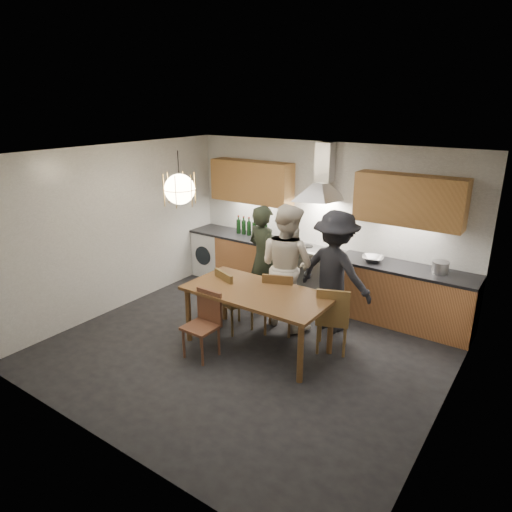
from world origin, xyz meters
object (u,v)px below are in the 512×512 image
Objects in this scene: chair_front at (205,319)px; person_right at (335,272)px; mixing_bowl at (373,259)px; chair_back_left at (230,297)px; stock_pot at (440,268)px; dining_table at (258,298)px; person_left at (263,259)px; wine_bottles at (252,227)px; person_mid at (287,266)px.

chair_front is 0.50× the size of person_right.
chair_back_left is at bearing -132.21° from mixing_bowl.
chair_back_left is at bearing -145.26° from stock_pot.
person_left is at bearing 120.28° from dining_table.
person_right reaches higher than wine_bottles.
stock_pot is at bearing -140.32° from person_mid.
wine_bottles reaches higher than stock_pot.
chair_back_left is 1.06× the size of chair_front.
person_right is (1.19, 0.90, 0.35)m from chair_back_left.
mixing_bowl is (0.89, 1.78, 0.21)m from dining_table.
dining_table is at bearing 136.46° from person_left.
person_mid is 0.70m from person_right.
dining_table is 2.08× the size of chair_back_left.
person_right is at bearing -147.63° from stock_pot.
wine_bottles is (-1.37, 1.05, 0.14)m from person_mid.
person_right is (0.65, 0.24, -0.03)m from person_mid.
person_mid is (0.56, -0.22, 0.06)m from person_left.
dining_table is 2.63m from stock_pot.
mixing_bowl reaches higher than chair_back_left.
wine_bottles is at bearing 179.59° from stock_pot.
chair_front is 1.33× the size of wine_bottles.
person_mid is 1.34m from mixing_bowl.
wine_bottles reaches higher than chair_front.
person_right reaches higher than chair_back_left.
chair_front is 1.49m from person_mid.
person_mid reaches higher than person_left.
person_left is 2.58× the size of wine_bottles.
dining_table is at bearing -175.32° from chair_back_left.
chair_back_left is at bearing 101.54° from chair_front.
wine_bottles is (-2.30, 0.09, 0.13)m from mixing_bowl.
wine_bottles is (-0.81, 0.83, 0.21)m from person_left.
wine_bottles is at bearing -12.86° from person_right.
chair_back_left is at bearing 164.83° from dining_table.
person_right is at bearing -162.81° from person_left.
person_mid is at bearing 74.45° from chair_front.
person_right reaches higher than person_left.
chair_front is at bearing 111.62° from person_left.
mixing_bowl reaches higher than dining_table.
dining_table is 1.23m from person_right.
wine_bottles is at bearing -26.47° from person_mid.
chair_front is at bearing 120.19° from chair_back_left.
dining_table is 1.09× the size of person_right.
chair_front is at bearing -119.94° from mixing_bowl.
wine_bottles is (-3.26, 0.02, 0.09)m from stock_pot.
person_mid is at bearing -37.58° from wine_bottles.
person_mid is at bearing 93.06° from dining_table.
chair_back_left is 0.51× the size of person_mid.
person_right reaches higher than chair_front.
person_right is at bearing 60.23° from dining_table.
dining_table is 2.00m from mixing_bowl.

